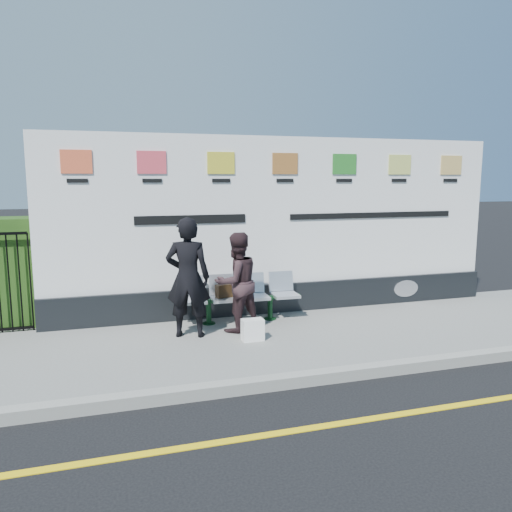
{
  "coord_description": "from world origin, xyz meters",
  "views": [
    {
      "loc": [
        -2.43,
        -4.21,
        2.42
      ],
      "look_at": [
        -0.24,
        2.99,
        1.25
      ],
      "focal_mm": 35.0,
      "sensor_mm": 36.0,
      "label": 1
    }
  ],
  "objects_px": {
    "bench": "(240,309)",
    "woman_left": "(188,277)",
    "woman_right": "(237,282)",
    "billboard": "(283,237)"
  },
  "relations": [
    {
      "from": "bench",
      "to": "woman_right",
      "type": "height_order",
      "value": "woman_right"
    },
    {
      "from": "woman_left",
      "to": "woman_right",
      "type": "xyz_separation_m",
      "value": [
        0.75,
        0.05,
        -0.13
      ]
    },
    {
      "from": "billboard",
      "to": "bench",
      "type": "bearing_deg",
      "value": -152.58
    },
    {
      "from": "bench",
      "to": "woman_left",
      "type": "bearing_deg",
      "value": -149.07
    },
    {
      "from": "bench",
      "to": "woman_right",
      "type": "relative_size",
      "value": 1.29
    },
    {
      "from": "woman_right",
      "to": "woman_left",
      "type": "bearing_deg",
      "value": -15.3
    },
    {
      "from": "woman_right",
      "to": "bench",
      "type": "bearing_deg",
      "value": -130.08
    },
    {
      "from": "bench",
      "to": "woman_right",
      "type": "distance_m",
      "value": 0.73
    },
    {
      "from": "billboard",
      "to": "woman_right",
      "type": "relative_size",
      "value": 5.3
    },
    {
      "from": "bench",
      "to": "woman_left",
      "type": "xyz_separation_m",
      "value": [
        -0.92,
        -0.51,
        0.67
      ]
    }
  ]
}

